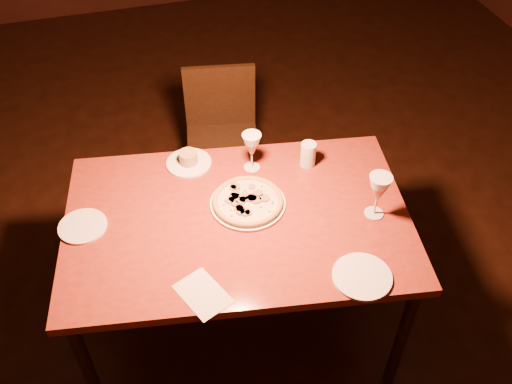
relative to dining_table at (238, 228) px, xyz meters
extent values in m
plane|color=black|center=(0.06, 0.06, -0.68)|extent=(7.00, 7.00, 0.00)
cube|color=maroon|center=(0.00, 0.00, 0.05)|extent=(1.53, 1.11, 0.04)
cylinder|color=black|center=(-0.69, -0.28, -0.33)|extent=(0.05, 0.05, 0.71)
cylinder|color=black|center=(-0.57, 0.49, -0.33)|extent=(0.05, 0.05, 0.71)
cylinder|color=black|center=(0.57, -0.49, -0.33)|extent=(0.05, 0.05, 0.71)
cylinder|color=black|center=(0.69, 0.28, -0.33)|extent=(0.05, 0.05, 0.71)
cube|color=black|center=(0.13, 0.86, -0.26)|extent=(0.46, 0.46, 0.04)
cube|color=black|center=(0.17, 1.04, -0.06)|extent=(0.39, 0.10, 0.37)
cylinder|color=black|center=(-0.05, 0.73, -0.48)|extent=(0.03, 0.03, 0.40)
cylinder|color=black|center=(0.01, 1.04, -0.48)|extent=(0.03, 0.03, 0.40)
cylinder|color=black|center=(0.26, 0.67, -0.48)|extent=(0.03, 0.03, 0.40)
cylinder|color=black|center=(0.32, 0.99, -0.48)|extent=(0.03, 0.03, 0.40)
cylinder|color=white|center=(0.06, 0.06, 0.07)|extent=(0.31, 0.31, 0.01)
cylinder|color=#CABC8B|center=(0.06, 0.06, 0.08)|extent=(0.29, 0.29, 0.01)
torus|color=tan|center=(0.06, 0.06, 0.09)|extent=(0.30, 0.30, 0.02)
cylinder|color=white|center=(-0.13, 0.38, 0.07)|extent=(0.20, 0.20, 0.01)
cylinder|color=#9F855B|center=(-0.13, 0.38, 0.10)|extent=(0.08, 0.08, 0.06)
cylinder|color=silver|center=(0.38, 0.23, 0.12)|extent=(0.07, 0.07, 0.11)
cylinder|color=white|center=(-0.61, 0.12, 0.07)|extent=(0.19, 0.19, 0.01)
cylinder|color=white|center=(0.36, -0.42, 0.07)|extent=(0.22, 0.22, 0.01)
cube|color=beige|center=(-0.22, -0.33, 0.07)|extent=(0.21, 0.24, 0.00)
sphere|color=#FF7D47|center=(0.00, 0.00, 0.87)|extent=(0.12, 0.12, 0.12)
camera|label=1|loc=(-0.37, -1.55, 1.75)|focal=40.00mm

